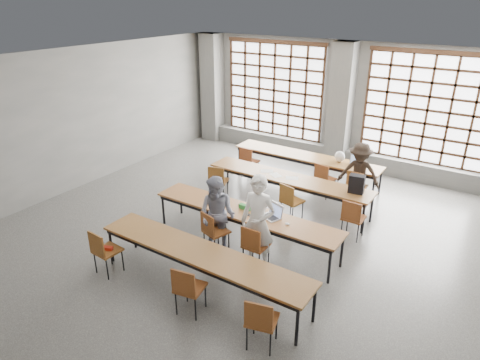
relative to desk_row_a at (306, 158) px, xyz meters
name	(u,v)px	position (x,y,z in m)	size (l,w,h in m)	color
floor	(238,242)	(0.21, -3.55, -0.66)	(11.00, 11.00, 0.00)	#494947
ceiling	(238,66)	(0.21, -3.55, 2.84)	(11.00, 11.00, 0.00)	silver
wall_back	(344,104)	(0.21, 1.95, 1.09)	(10.00, 10.00, 0.00)	#5C5C5A
wall_left	(69,122)	(-4.79, -3.55, 1.09)	(11.00, 11.00, 0.00)	#5C5C5A
column_left	(212,88)	(-4.29, 1.67, 1.09)	(0.60, 0.55, 3.50)	#555553
column_mid	(341,106)	(0.21, 1.67, 1.09)	(0.60, 0.55, 3.50)	#555553
window_left	(274,90)	(-2.04, 1.87, 1.24)	(3.32, 0.12, 3.00)	white
window_right	(427,110)	(2.46, 1.87, 1.24)	(3.32, 0.12, 3.00)	white
sill_ledge	(337,155)	(0.21, 1.75, -0.41)	(9.80, 0.35, 0.50)	#555553
desk_row_a	(306,158)	(0.00, 0.00, 0.00)	(4.00, 0.70, 0.73)	brown
desk_row_b	(288,180)	(0.27, -1.54, 0.00)	(4.00, 0.70, 0.73)	brown
desk_row_c	(245,214)	(0.35, -3.53, 0.00)	(4.00, 0.70, 0.73)	brown
desk_row_d	(202,255)	(0.53, -5.13, 0.00)	(4.00, 0.70, 0.73)	brown
chair_back_left	(248,159)	(-1.40, -0.63, -0.13)	(0.43, 0.44, 0.88)	brown
chair_back_mid	(324,177)	(0.78, -0.63, -0.13)	(0.49, 0.50, 0.88)	brown
chair_back_right	(356,184)	(1.60, -0.63, -0.13)	(0.43, 0.44, 0.88)	brown
chair_mid_left	(218,179)	(-1.30, -2.17, -0.13)	(0.53, 0.53, 0.88)	brown
chair_mid_centre	(290,198)	(0.65, -2.17, -0.13)	(0.51, 0.51, 0.88)	brown
chair_mid_right	(353,215)	(2.07, -2.17, -0.13)	(0.42, 0.43, 0.88)	brown
chair_front_left	(213,229)	(0.03, -4.15, -0.13)	(0.52, 0.53, 0.88)	brown
chair_front_right	(254,243)	(0.95, -4.15, -0.13)	(0.42, 0.43, 0.88)	brown
chair_near_left	(103,248)	(-1.17, -5.76, -0.13)	(0.44, 0.45, 0.88)	brown
chair_near_mid	(188,286)	(0.75, -5.76, -0.13)	(0.49, 0.49, 0.88)	maroon
chair_near_right	(261,319)	(2.05, -5.76, -0.13)	(0.51, 0.51, 0.88)	brown
student_male	(258,222)	(0.95, -4.03, 0.23)	(0.65, 0.43, 1.79)	white
student_female	(217,215)	(0.05, -4.03, 0.11)	(0.75, 0.59, 1.55)	#171D45
student_back	(359,174)	(1.60, -0.50, 0.09)	(0.98, 0.56, 1.52)	black
laptop_front	(273,214)	(0.92, -3.42, 0.13)	(0.44, 0.41, 0.26)	#ACACB0
laptop_back	(357,162)	(1.33, 0.11, 0.13)	(0.43, 0.39, 0.26)	#B0AFB4
mouse	(288,224)	(1.30, -3.55, 0.08)	(0.10, 0.06, 0.04)	white
green_box	(245,207)	(0.30, -3.45, 0.11)	(0.25, 0.09, 0.09)	#297E30
phone	(250,215)	(0.53, -3.63, 0.07)	(0.13, 0.06, 0.01)	black
paper_sheet_a	(267,171)	(-0.33, -1.49, 0.07)	(0.30, 0.21, 0.00)	silver
paper_sheet_b	(276,175)	(-0.03, -1.59, 0.07)	(0.30, 0.21, 0.00)	white
paper_sheet_c	(292,178)	(0.37, -1.54, 0.07)	(0.30, 0.21, 0.00)	white
backpack	(357,184)	(1.87, -1.49, 0.27)	(0.32, 0.20, 0.40)	black
plastic_bag	(340,157)	(0.90, 0.05, 0.21)	(0.26, 0.21, 0.29)	silver
red_pouch	(107,248)	(-1.17, -5.68, -0.16)	(0.20, 0.08, 0.06)	#A42314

